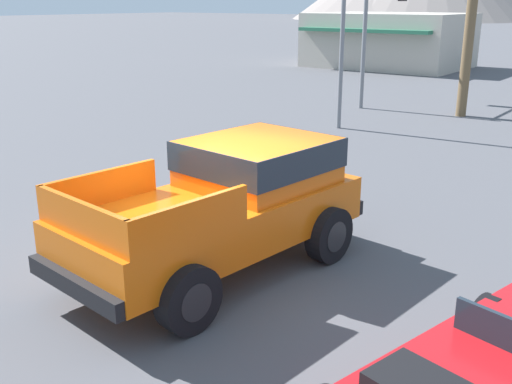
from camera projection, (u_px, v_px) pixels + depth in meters
ground_plane at (220, 268)px, 9.35m from camera, size 320.00×320.00×0.00m
orange_pickup_truck at (231, 199)px, 9.16m from camera, size 2.75×5.17×1.92m
parked_car_blue at (383, 56)px, 38.57m from camera, size 4.76×4.23×1.14m
traffic_light_crosswalk at (383, 10)px, 23.34m from camera, size 0.38×3.71×5.18m
storefront_building at (389, 40)px, 37.49m from camera, size 9.16×7.44×3.28m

